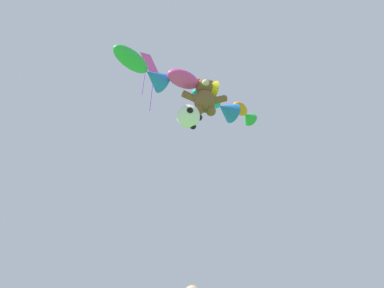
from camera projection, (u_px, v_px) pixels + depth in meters
The scene contains 7 objects.
teddy_bear_kite at pixel (204, 97), 11.86m from camera, with size 1.84×0.81×1.87m.
soccer_ball_kite at pixel (189, 117), 10.99m from camera, with size 0.96×0.96×0.88m.
fish_kite_tangerine at pixel (244, 113), 14.62m from camera, with size 1.55×1.52×0.72m.
fish_kite_teal at pixel (217, 104), 13.21m from camera, with size 2.46×1.88×0.97m.
fish_kite_magenta at pixel (194, 84), 12.10m from camera, with size 2.25×1.50×0.92m.
fish_kite_emerald at pixel (143, 69), 11.48m from camera, with size 2.36×2.14×0.90m.
diamond_kite at pixel (150, 67), 12.83m from camera, with size 0.90×1.16×3.37m.
Camera 1 is at (-2.30, -5.80, 0.96)m, focal length 28.00 mm.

